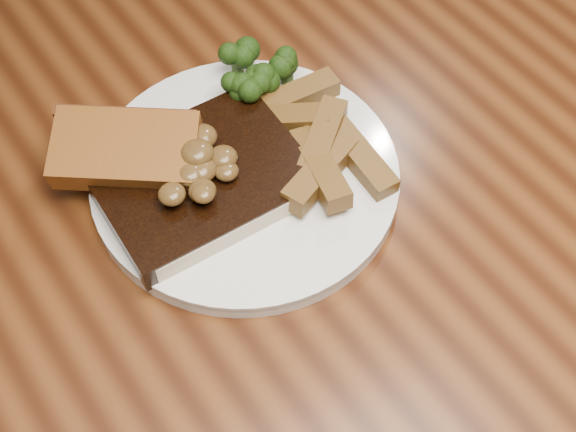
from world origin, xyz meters
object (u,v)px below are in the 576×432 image
plate (245,178)px  steak (201,180)px  potato_wedges (320,134)px  garlic_bread (130,165)px  dining_table (289,292)px

plate → steak: (-0.04, 0.01, 0.02)m
plate → potato_wedges: size_ratio=2.38×
garlic_bread → potato_wedges: bearing=15.7°
dining_table → potato_wedges: potato_wedges is taller
dining_table → potato_wedges: bearing=38.5°
dining_table → garlic_bread: size_ratio=13.33×
dining_table → garlic_bread: bearing=121.9°
plate → steak: 0.04m
dining_table → plate: (0.00, 0.07, 0.10)m
plate → potato_wedges: (0.07, -0.01, 0.02)m
plate → garlic_bread: 0.10m
potato_wedges → steak: bearing=171.4°
plate → garlic_bread: (-0.08, 0.06, 0.02)m
dining_table → steak: 0.15m
dining_table → garlic_bread: (-0.08, 0.12, 0.12)m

